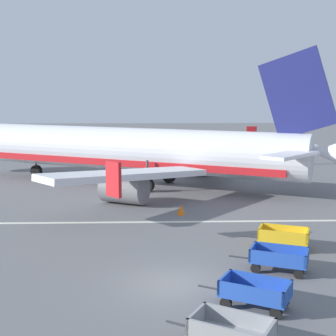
{
  "coord_description": "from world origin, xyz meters",
  "views": [
    {
      "loc": [
        -0.86,
        -19.14,
        7.93
      ],
      "look_at": [
        0.18,
        13.77,
        2.8
      ],
      "focal_mm": 51.32,
      "sensor_mm": 36.0,
      "label": 1
    }
  ],
  "objects": [
    {
      "name": "airplane",
      "position": [
        -1.7,
        21.8,
        3.05
      ],
      "size": [
        35.36,
        29.1,
        11.34
      ],
      "color": "silver",
      "rests_on": "ground"
    },
    {
      "name": "baggage_cart_second_in_row",
      "position": [
        1.54,
        -5.32,
        0.6
      ],
      "size": [
        3.44,
        2.46,
        1.07
      ],
      "color": "gray",
      "rests_on": "ground"
    },
    {
      "name": "baggage_cart_fourth_in_row",
      "position": [
        4.76,
        1.33,
        0.6
      ],
      "size": [
        3.56,
        2.26,
        1.07
      ],
      "color": "#234CB2",
      "rests_on": "ground"
    },
    {
      "name": "traffic_cone_near_plane",
      "position": [
        0.97,
        11.67,
        0.34
      ],
      "size": [
        0.52,
        0.52,
        0.68
      ],
      "primitive_type": "cone",
      "color": "orange",
      "rests_on": "ground"
    },
    {
      "name": "ground_plane",
      "position": [
        0.0,
        0.0,
        0.0
      ],
      "size": [
        220.0,
        220.0,
        0.0
      ],
      "primitive_type": "plane",
      "color": "slate"
    },
    {
      "name": "baggage_cart_far_end",
      "position": [
        5.85,
        4.54,
        0.6
      ],
      "size": [
        3.57,
        2.22,
        1.07
      ],
      "color": "gold",
      "rests_on": "ground"
    },
    {
      "name": "apron_stripe",
      "position": [
        0.0,
        9.85,
        0.01
      ],
      "size": [
        120.0,
        0.36,
        0.01
      ],
      "primitive_type": "cube",
      "color": "silver",
      "rests_on": "ground"
    },
    {
      "name": "baggage_cart_third_in_row",
      "position": [
        2.91,
        -2.32,
        0.6
      ],
      "size": [
        3.47,
        2.42,
        1.07
      ],
      "color": "#234CB2",
      "rests_on": "ground"
    }
  ]
}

